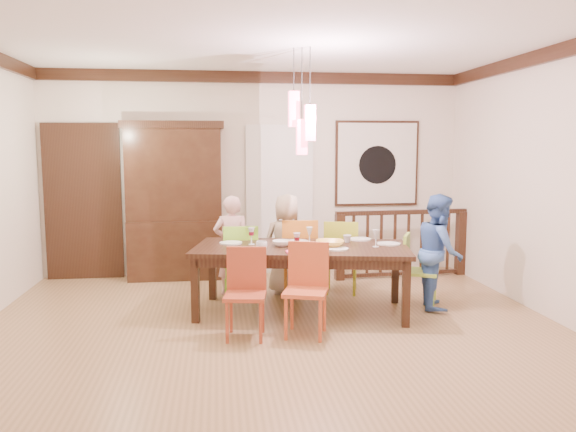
{
  "coord_description": "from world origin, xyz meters",
  "views": [
    {
      "loc": [
        -0.55,
        -5.62,
        1.85
      ],
      "look_at": [
        0.23,
        0.52,
        1.08
      ],
      "focal_mm": 35.0,
      "sensor_mm": 36.0,
      "label": 1
    }
  ],
  "objects": [
    {
      "name": "floor",
      "position": [
        0.0,
        0.0,
        0.0
      ],
      "size": [
        6.0,
        6.0,
        0.0
      ],
      "primitive_type": "plane",
      "color": "olive",
      "rests_on": "ground"
    },
    {
      "name": "ceiling",
      "position": [
        0.0,
        0.0,
        2.9
      ],
      "size": [
        6.0,
        6.0,
        0.0
      ],
      "primitive_type": "plane",
      "rotation": [
        3.14,
        0.0,
        0.0
      ],
      "color": "white",
      "rests_on": "wall_back"
    },
    {
      "name": "wall_back",
      "position": [
        0.0,
        2.5,
        1.45
      ],
      "size": [
        6.0,
        0.0,
        6.0
      ],
      "primitive_type": "plane",
      "rotation": [
        1.57,
        0.0,
        0.0
      ],
      "color": "beige",
      "rests_on": "floor"
    },
    {
      "name": "wall_right",
      "position": [
        3.0,
        0.0,
        1.45
      ],
      "size": [
        0.0,
        5.0,
        5.0
      ],
      "primitive_type": "plane",
      "rotation": [
        1.57,
        0.0,
        -1.57
      ],
      "color": "beige",
      "rests_on": "floor"
    },
    {
      "name": "crown_molding",
      "position": [
        0.0,
        0.0,
        2.82
      ],
      "size": [
        6.0,
        5.0,
        0.16
      ],
      "primitive_type": null,
      "color": "black",
      "rests_on": "wall_back"
    },
    {
      "name": "panel_door",
      "position": [
        -2.4,
        2.45,
        1.05
      ],
      "size": [
        1.04,
        0.07,
        2.24
      ],
      "primitive_type": "cube",
      "color": "black",
      "rests_on": "wall_back"
    },
    {
      "name": "white_doorway",
      "position": [
        0.35,
        2.46,
        1.05
      ],
      "size": [
        0.97,
        0.05,
        2.22
      ],
      "primitive_type": "cube",
      "color": "silver",
      "rests_on": "wall_back"
    },
    {
      "name": "painting",
      "position": [
        1.8,
        2.46,
        1.6
      ],
      "size": [
        1.25,
        0.06,
        1.25
      ],
      "color": "black",
      "rests_on": "wall_back"
    },
    {
      "name": "pendant_cluster",
      "position": [
        0.37,
        0.44,
        2.11
      ],
      "size": [
        0.27,
        0.21,
        1.14
      ],
      "color": "#FE4C6B",
      "rests_on": "ceiling"
    },
    {
      "name": "dining_table",
      "position": [
        0.37,
        0.44,
        0.68
      ],
      "size": [
        2.51,
        1.5,
        0.75
      ],
      "rotation": [
        0.0,
        0.0,
        -0.19
      ],
      "color": "black",
      "rests_on": "floor"
    },
    {
      "name": "chair_far_left",
      "position": [
        -0.29,
        1.11,
        0.52
      ],
      "size": [
        0.42,
        0.42,
        0.91
      ],
      "rotation": [
        0.0,
        0.0,
        3.17
      ],
      "color": "#81CE30",
      "rests_on": "floor"
    },
    {
      "name": "chair_far_mid",
      "position": [
        0.45,
        1.2,
        0.55
      ],
      "size": [
        0.46,
        0.46,
        0.96
      ],
      "rotation": [
        0.0,
        0.0,
        3.09
      ],
      "color": "#BF6C1D",
      "rests_on": "floor"
    },
    {
      "name": "chair_far_right",
      "position": [
        1.0,
        1.23,
        0.53
      ],
      "size": [
        0.52,
        0.52,
        0.93
      ],
      "rotation": [
        0.0,
        0.0,
        2.87
      ],
      "color": "#9CA921",
      "rests_on": "floor"
    },
    {
      "name": "chair_near_left",
      "position": [
        -0.3,
        -0.34,
        0.5
      ],
      "size": [
        0.44,
        0.44,
        0.87
      ],
      "rotation": [
        0.0,
        0.0,
        -0.14
      ],
      "color": "#993B22",
      "rests_on": "floor"
    },
    {
      "name": "chair_near_mid",
      "position": [
        0.29,
        -0.35,
        0.52
      ],
      "size": [
        0.51,
        0.51,
        0.91
      ],
      "rotation": [
        0.0,
        0.0,
        -0.31
      ],
      "color": "#BD4E28",
      "rests_on": "floor"
    },
    {
      "name": "chair_end_right",
      "position": [
        1.78,
        0.49,
        0.48
      ],
      "size": [
        0.51,
        0.51,
        0.84
      ],
      "rotation": [
        0.0,
        0.0,
        1.12
      ],
      "color": "#9BC53D",
      "rests_on": "floor"
    },
    {
      "name": "china_hutch",
      "position": [
        -1.14,
        2.3,
        1.1
      ],
      "size": [
        1.39,
        0.46,
        2.19
      ],
      "color": "black",
      "rests_on": "floor"
    },
    {
      "name": "balustrade",
      "position": [
        2.03,
        1.95,
        0.5
      ],
      "size": [
        1.95,
        0.21,
        0.96
      ],
      "rotation": [
        0.0,
        0.0,
        0.07
      ],
      "color": "black",
      "rests_on": "floor"
    },
    {
      "name": "person_far_left",
      "position": [
        -0.38,
        1.32,
        0.62
      ],
      "size": [
        0.47,
        0.32,
        1.25
      ],
      "primitive_type": "imported",
      "rotation": [
        0.0,
        0.0,
        3.1
      ],
      "color": "#FFC2C3",
      "rests_on": "floor"
    },
    {
      "name": "person_far_mid",
      "position": [
        0.32,
        1.28,
        0.63
      ],
      "size": [
        0.65,
        0.45,
        1.27
      ],
      "primitive_type": "imported",
      "rotation": [
        0.0,
        0.0,
        3.06
      ],
      "color": "#C6B095",
      "rests_on": "floor"
    },
    {
      "name": "person_end_right",
      "position": [
        1.97,
        0.44,
        0.66
      ],
      "size": [
        0.64,
        0.74,
        1.32
      ],
      "primitive_type": "imported",
      "rotation": [
        0.0,
        0.0,
        1.32
      ],
      "color": "#436DBB",
      "rests_on": "floor"
    },
    {
      "name": "serving_bowl",
      "position": [
        0.67,
        0.35,
        0.79
      ],
      "size": [
        0.35,
        0.35,
        0.08
      ],
      "primitive_type": "imported",
      "rotation": [
        0.0,
        0.0,
        -0.14
      ],
      "color": "gold",
      "rests_on": "dining_table"
    },
    {
      "name": "small_bowl",
      "position": [
        0.15,
        0.47,
        0.78
      ],
      "size": [
        0.25,
        0.25,
        0.06
      ],
      "primitive_type": "imported",
      "rotation": [
        0.0,
        0.0,
        -0.25
      ],
      "color": "white",
      "rests_on": "dining_table"
    },
    {
      "name": "cup_left",
      "position": [
        -0.09,
        0.27,
        0.8
      ],
      "size": [
        0.15,
        0.15,
        0.09
      ],
      "primitive_type": "imported",
      "rotation": [
        0.0,
        0.0,
        0.31
      ],
      "color": "silver",
      "rests_on": "dining_table"
    },
    {
      "name": "cup_right",
      "position": [
        0.93,
        0.62,
        0.79
      ],
      "size": [
        0.12,
        0.12,
        0.09
      ],
      "primitive_type": "imported",
      "rotation": [
        0.0,
        0.0,
        -0.4
      ],
      "color": "silver",
      "rests_on": "dining_table"
    },
    {
      "name": "plate_far_left",
      "position": [
        -0.4,
        0.72,
        0.76
      ],
      "size": [
        0.26,
        0.26,
        0.01
      ],
      "primitive_type": "cylinder",
      "color": "white",
      "rests_on": "dining_table"
    },
    {
      "name": "plate_far_mid",
      "position": [
        0.36,
        0.71,
        0.76
      ],
      "size": [
        0.26,
        0.26,
        0.01
      ],
      "primitive_type": "cylinder",
      "color": "white",
      "rests_on": "dining_table"
    },
    {
      "name": "plate_far_right",
      "position": [
        1.13,
        0.79,
        0.76
      ],
      "size": [
        0.26,
        0.26,
        0.01
      ],
      "primitive_type": "cylinder",
      "color": "white",
      "rests_on": "dining_table"
    },
    {
      "name": "plate_near_left",
      "position": [
        -0.31,
        0.13,
        0.76
      ],
      "size": [
        0.26,
        0.26,
        0.01
      ],
      "primitive_type": "cylinder",
      "color": "white",
      "rests_on": "dining_table"
    },
    {
      "name": "plate_near_mid",
      "position": [
        0.72,
        0.2,
        0.76
      ],
      "size": [
        0.26,
        0.26,
        0.01
      ],
      "primitive_type": "cylinder",
      "color": "white",
      "rests_on": "dining_table"
    },
    {
      "name": "plate_end_right",
      "position": [
        1.37,
        0.44,
        0.76
      ],
      "size": [
        0.26,
        0.26,
        0.01
      ],
      "primitive_type": "cylinder",
      "color": "white",
      "rests_on": "dining_table"
    },
    {
      "name": "wine_glass_a",
      "position": [
        -0.17,
        0.62,
        0.84
      ],
      "size": [
        0.08,
        0.08,
        0.19
      ],
      "primitive_type": null,
      "color": "#590C19",
      "rests_on": "dining_table"
    },
    {
      "name": "wine_glass_b",
      "position": [
        0.49,
        0.6,
        0.84
      ],
      "size": [
        0.08,
        0.08,
        0.19
      ],
      "primitive_type": null,
      "color": "silver",
      "rests_on": "dining_table"
    },
    {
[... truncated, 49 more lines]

